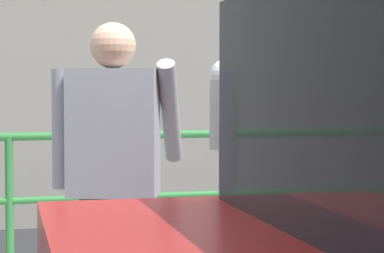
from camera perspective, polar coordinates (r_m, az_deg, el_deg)
parking_meter at (r=3.74m, az=2.55°, el=-1.59°), size 0.16×0.17×1.51m
pedestrian_at_meter at (r=3.78m, az=-5.89°, el=-3.26°), size 0.71×0.45×1.69m
background_railing at (r=5.71m, az=-4.22°, el=-3.41°), size 24.06×0.06×1.06m
backdrop_wall at (r=8.82m, az=-7.98°, el=2.35°), size 32.00×0.50×2.95m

